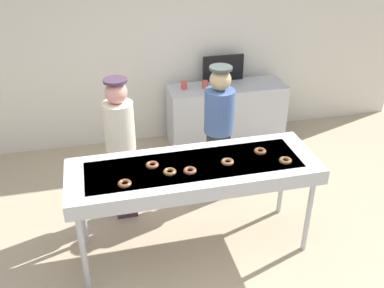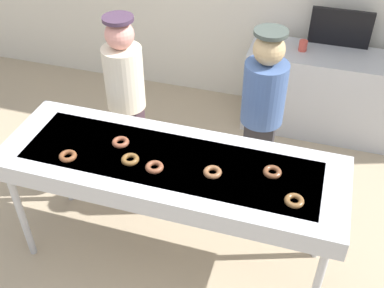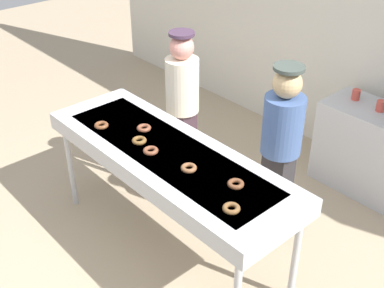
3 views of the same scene
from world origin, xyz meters
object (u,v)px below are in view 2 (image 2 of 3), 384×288
chocolate_donut_1 (121,142)px  chocolate_donut_6 (130,159)px  chocolate_donut_0 (213,172)px  chocolate_donut_2 (272,172)px  chocolate_donut_4 (154,167)px  chocolate_donut_5 (294,201)px  menu_display (341,28)px  fryer_conveyor (170,169)px  chocolate_donut_3 (68,156)px  prep_counter (327,94)px  worker_baker (262,113)px  paper_cup_0 (274,40)px  worker_assistant (126,99)px  paper_cup_1 (303,46)px

chocolate_donut_1 → chocolate_donut_6: bearing=-47.9°
chocolate_donut_0 → chocolate_donut_2: same height
chocolate_donut_2 → chocolate_donut_4: 0.79m
chocolate_donut_0 → chocolate_donut_4: 0.39m
chocolate_donut_5 → menu_display: (0.14, 2.50, 0.05)m
fryer_conveyor → chocolate_donut_3: size_ratio=19.62×
chocolate_donut_4 → prep_counter: size_ratio=0.07×
chocolate_donut_4 → chocolate_donut_5: 0.94m
chocolate_donut_1 → chocolate_donut_3: size_ratio=1.00×
chocolate_donut_4 → worker_baker: worker_baker is taller
chocolate_donut_5 → paper_cup_0: size_ratio=1.15×
chocolate_donut_2 → chocolate_donut_6: bearing=-170.6°
chocolate_donut_0 → prep_counter: chocolate_donut_0 is taller
chocolate_donut_6 → menu_display: 2.74m
worker_baker → worker_assistant: size_ratio=1.00×
paper_cup_0 → chocolate_donut_2: bearing=-81.4°
chocolate_donut_5 → worker_assistant: size_ratio=0.07×
chocolate_donut_0 → menu_display: (0.69, 2.39, 0.05)m
chocolate_donut_3 → chocolate_donut_1: bearing=40.8°
chocolate_donut_1 → worker_baker: 1.18m
chocolate_donut_5 → worker_baker: 1.06m
chocolate_donut_3 → menu_display: menu_display is taller
chocolate_donut_4 → chocolate_donut_6: (-0.19, 0.03, 0.00)m
prep_counter → paper_cup_1: bearing=178.9°
fryer_conveyor → chocolate_donut_0: bearing=-9.8°
chocolate_donut_5 → prep_counter: size_ratio=0.07×
paper_cup_1 → menu_display: bearing=34.3°
worker_assistant → menu_display: 2.32m
chocolate_donut_2 → worker_baker: size_ratio=0.07×
chocolate_donut_4 → worker_assistant: 1.01m
chocolate_donut_4 → chocolate_donut_0: bearing=9.6°
chocolate_donut_3 → chocolate_donut_2: bearing=10.3°
chocolate_donut_4 → paper_cup_1: size_ratio=1.15×
chocolate_donut_6 → menu_display: bearing=62.6°
chocolate_donut_4 → prep_counter: chocolate_donut_4 is taller
chocolate_donut_4 → menu_display: menu_display is taller
prep_counter → paper_cup_0: bearing=175.8°
chocolate_donut_5 → chocolate_donut_6: same height
chocolate_donut_1 → chocolate_donut_4: same height
paper_cup_0 → menu_display: size_ratio=0.18×
chocolate_donut_2 → chocolate_donut_6: size_ratio=1.00×
chocolate_donut_1 → menu_display: 2.68m
chocolate_donut_2 → chocolate_donut_5: same height
chocolate_donut_6 → worker_baker: bearing=50.8°
chocolate_donut_3 → chocolate_donut_4: (0.61, 0.07, 0.00)m
worker_assistant → menu_display: size_ratio=2.78×
prep_counter → paper_cup_1: paper_cup_1 is taller
chocolate_donut_5 → chocolate_donut_4: bearing=177.6°
chocolate_donut_3 → paper_cup_1: size_ratio=1.15×
chocolate_donut_2 → paper_cup_1: 2.05m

